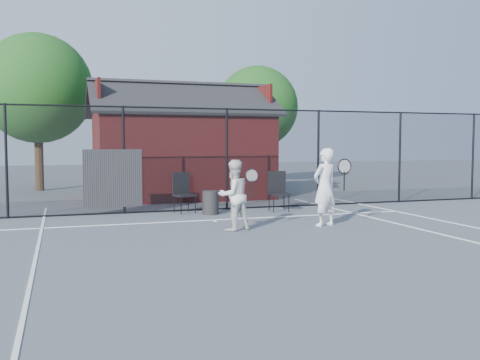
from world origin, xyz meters
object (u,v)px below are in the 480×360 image
object	(u,v)px
clubhouse	(181,153)
player_front	(325,187)
chair_right	(279,192)
chair_left	(185,193)
waste_bin	(211,203)
player_back	(234,195)

from	to	relation	value
clubhouse	player_front	distance (m)	7.98
chair_right	chair_left	bearing A→B (deg)	174.73
chair_left	clubhouse	bearing A→B (deg)	65.39
chair_left	waste_bin	size ratio (longest dim) A/B	1.71
player_front	chair_right	world-z (taller)	player_front
chair_right	waste_bin	world-z (taller)	chair_right
player_front	waste_bin	world-z (taller)	player_front
player_front	chair_left	bearing A→B (deg)	128.37
chair_left	waste_bin	xyz separation A→B (m)	(0.62, -0.50, -0.23)
player_back	waste_bin	world-z (taller)	player_back
player_back	chair_right	size ratio (longest dim) A/B	1.42
clubhouse	player_back	world-z (taller)	clubhouse
clubhouse	player_back	size ratio (longest dim) A/B	4.07
clubhouse	waste_bin	distance (m)	5.07
chair_left	chair_right	world-z (taller)	chair_right
player_front	clubhouse	bearing A→B (deg)	102.94
player_back	waste_bin	xyz separation A→B (m)	(0.23, 2.79, -0.47)
chair_right	player_front	bearing A→B (deg)	-84.94
player_front	waste_bin	xyz separation A→B (m)	(-2.03, 2.85, -0.60)
clubhouse	chair_right	xyz separation A→B (m)	(1.79, -4.90, -1.04)
player_back	chair_right	distance (m)	3.61
player_back	clubhouse	bearing A→B (deg)	86.40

